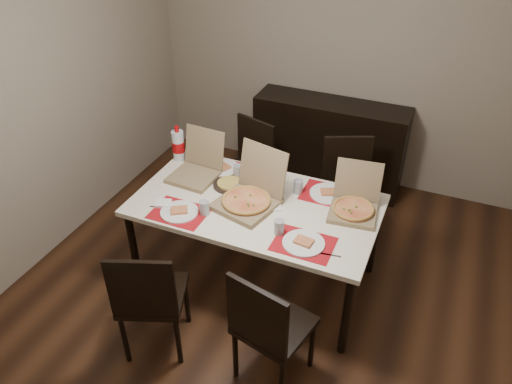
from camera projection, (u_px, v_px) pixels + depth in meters
ground at (261, 295)px, 3.96m from camera, size 3.80×4.00×0.02m
room_walls at (288, 65)px, 3.30m from camera, size 3.84×4.02×2.62m
sideboard at (329, 144)px, 5.05m from camera, size 1.50×0.40×0.90m
dining_table at (256, 210)px, 3.73m from camera, size 1.80×1.00×0.75m
chair_near_left at (149, 297)px, 3.24m from camera, size 0.54×0.54×0.93m
chair_near_right at (268, 326)px, 3.04m from camera, size 0.51×0.51×0.93m
chair_far_left at (248, 165)px, 4.59m from camera, size 0.53×0.53×0.93m
chair_far_right at (347, 186)px, 4.31m from camera, size 0.55×0.55×0.93m
setting_near_left at (183, 210)px, 3.59m from camera, size 0.45×0.30×0.11m
setting_near_right at (298, 239)px, 3.32m from camera, size 0.49×0.30×0.11m
setting_far_left at (225, 168)px, 4.06m from camera, size 0.49×0.30×0.11m
setting_far_right at (321, 192)px, 3.78m from camera, size 0.50×0.30×0.11m
napkin_loose at (273, 207)px, 3.64m from camera, size 0.16×0.15×0.02m
pizza_box_center at (249, 197)px, 3.65m from camera, size 0.50×0.53×0.40m
pizza_box_right at (354, 205)px, 3.58m from camera, size 0.37×0.40×0.33m
pizza_box_left at (197, 169)px, 3.97m from camera, size 0.37×0.41×0.35m
faina_plate at (230, 184)px, 3.88m from camera, size 0.26×0.26×0.03m
dip_bowl at (271, 192)px, 3.78m from camera, size 0.11×0.11×0.03m
soda_bottle at (178, 146)px, 4.14m from camera, size 0.10×0.10×0.31m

